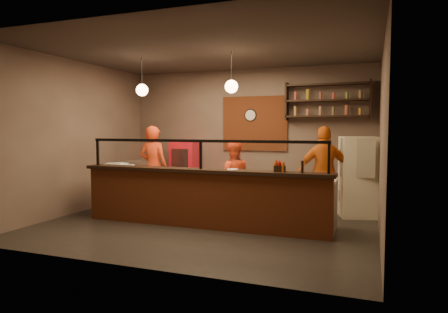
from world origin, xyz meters
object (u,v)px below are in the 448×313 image
at_px(red_cooler, 185,171).
at_px(pizza_dough, 250,176).
at_px(pepper_mill, 302,167).
at_px(wall_clock, 251,115).
at_px(fridge, 358,177).
at_px(cook_right, 325,173).
at_px(condiment_caddy, 280,169).
at_px(cook_left, 153,167).
at_px(cook_mid, 233,178).

distance_m(red_cooler, pizza_dough, 3.01).
bearing_deg(pepper_mill, wall_clock, 121.39).
bearing_deg(pepper_mill, fridge, 67.80).
xyz_separation_m(cook_right, condiment_caddy, (-0.57, -1.49, 0.20)).
relative_size(wall_clock, cook_right, 0.16).
xyz_separation_m(cook_left, condiment_caddy, (3.15, -1.27, 0.19)).
bearing_deg(cook_right, pepper_mill, 64.24).
relative_size(wall_clock, pepper_mill, 1.50).
bearing_deg(pizza_dough, condiment_caddy, -34.31).
bearing_deg(cook_right, red_cooler, -33.72).
bearing_deg(pizza_dough, red_cooler, 139.05).
distance_m(cook_mid, fridge, 2.52).
distance_m(wall_clock, pepper_mill, 3.41).
xyz_separation_m(cook_right, fridge, (0.61, 0.39, -0.11)).
relative_size(pizza_dough, pepper_mill, 2.64).
height_order(wall_clock, cook_mid, wall_clock).
relative_size(wall_clock, cook_left, 0.16).
height_order(fridge, red_cooler, fridge).
bearing_deg(condiment_caddy, pizza_dough, 145.69).
bearing_deg(pizza_dough, wall_clock, 106.19).
relative_size(red_cooler, condiment_caddy, 7.58).
relative_size(wall_clock, red_cooler, 0.21).
height_order(condiment_caddy, pepper_mill, pepper_mill).
height_order(wall_clock, pizza_dough, wall_clock).
relative_size(cook_right, red_cooler, 1.26).
xyz_separation_m(cook_mid, fridge, (2.41, 0.73, 0.04)).
relative_size(cook_mid, cook_right, 0.84).
xyz_separation_m(fridge, red_cooler, (-4.11, 0.54, -0.08)).
height_order(cook_mid, condiment_caddy, cook_mid).
xyz_separation_m(wall_clock, cook_right, (1.89, -1.24, -1.19)).
xyz_separation_m(wall_clock, cook_mid, (0.09, -1.58, -1.34)).
height_order(cook_mid, fridge, fridge).
xyz_separation_m(cook_mid, cook_right, (1.80, 0.34, 0.15)).
bearing_deg(condiment_caddy, cook_mid, 136.93).
xyz_separation_m(wall_clock, red_cooler, (-1.61, -0.31, -1.38)).
bearing_deg(red_cooler, wall_clock, 7.99).
relative_size(cook_left, red_cooler, 1.27).
xyz_separation_m(cook_right, pepper_mill, (-0.19, -1.55, 0.25)).
xyz_separation_m(cook_right, red_cooler, (-3.50, 0.93, -0.19)).
distance_m(cook_right, red_cooler, 3.63).
bearing_deg(red_cooler, cook_mid, -39.70).
relative_size(fridge, condiment_caddy, 8.45).
bearing_deg(condiment_caddy, fridge, 57.88).
bearing_deg(cook_left, pepper_mill, 160.60).
relative_size(cook_left, cook_right, 1.01).
bearing_deg(cook_mid, pepper_mill, 122.14).
distance_m(fridge, pepper_mill, 2.13).
distance_m(wall_clock, cook_mid, 2.07).
bearing_deg(cook_right, cook_left, -15.47).
xyz_separation_m(cook_mid, red_cooler, (-1.70, 1.27, -0.04)).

